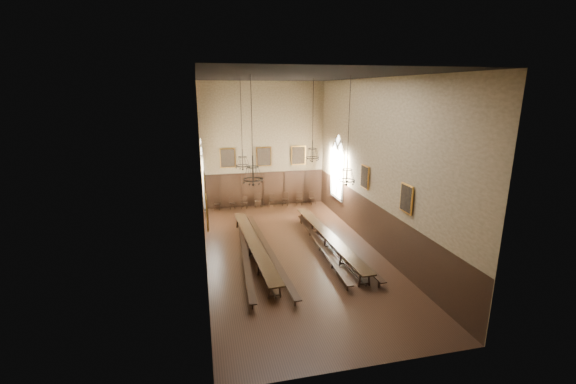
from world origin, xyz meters
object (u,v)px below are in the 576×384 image
object	(u,v)px
chandelier_back_right	(312,152)
chair_5	(285,202)
chair_0	(217,206)
chair_1	(232,205)
chandelier_front_right	(347,173)
chair_7	(312,200)
chair_4	(272,203)
chair_3	(258,203)
bench_left_outer	(245,254)
chandelier_back_left	(243,159)
table_right	(329,242)
bench_left_inner	(268,251)
chair_6	(299,201)
table_left	(254,249)
chandelier_front_left	(253,173)
bench_right_inner	(320,246)
bench_right_outer	(338,243)
chair_2	(244,205)

from	to	relation	value
chandelier_back_right	chair_5	bearing A→B (deg)	91.89
chair_0	chair_1	world-z (taller)	chair_0
chandelier_front_right	chair_7	bearing A→B (deg)	81.40
chair_0	chair_5	bearing A→B (deg)	2.70
chair_4	chair_3	bearing A→B (deg)	-164.97
bench_left_outer	chandelier_back_left	bearing A→B (deg)	83.28
table_right	chair_0	xyz separation A→B (m)	(-5.59, 8.38, -0.10)
chair_3	chair_5	xyz separation A→B (m)	(2.07, 0.01, -0.01)
bench_left_inner	chair_6	xyz separation A→B (m)	(3.94, 8.63, -0.02)
chandelier_front_right	chair_6	bearing A→B (deg)	86.82
chair_6	chandelier_back_left	size ratio (longest dim) A/B	0.20
table_left	chandelier_front_left	distance (m)	5.24
chair_0	chair_5	distance (m)	5.05
chair_4	chandelier_front_left	distance (m)	12.29
bench_right_inner	table_right	bearing A→B (deg)	20.50
chair_3	chair_4	xyz separation A→B (m)	(1.03, 0.06, -0.04)
chair_3	table_right	bearing A→B (deg)	-71.38
table_right	bench_right_outer	distance (m)	0.54
bench_left_inner	chandelier_back_right	size ratio (longest dim) A/B	2.39
chair_0	chair_4	size ratio (longest dim) A/B	1.02
chair_5	chandelier_back_left	size ratio (longest dim) A/B	0.21
chandelier_front_left	table_right	bearing A→B (deg)	30.05
table_left	chandelier_front_right	distance (m)	6.39
chair_1	chair_7	size ratio (longest dim) A/B	0.94
chair_7	chair_0	bearing A→B (deg)	165.81
table_right	chair_2	world-z (taller)	chair_2
table_right	chandelier_back_right	distance (m)	5.12
bench_left_outer	bench_right_outer	world-z (taller)	bench_left_outer
chair_3	chair_6	xyz separation A→B (m)	(3.12, -0.08, -0.03)
chair_3	chair_7	xyz separation A→B (m)	(4.16, -0.04, -0.04)
chair_6	chair_7	xyz separation A→B (m)	(1.04, 0.04, -0.01)
bench_left_inner	chair_1	bearing A→B (deg)	96.90
chair_6	chandelier_back_right	bearing A→B (deg)	-82.97
chair_0	chair_5	world-z (taller)	chair_5
chair_5	chair_7	size ratio (longest dim) A/B	1.08
bench_left_outer	chair_7	world-z (taller)	chair_7
chair_6	chandelier_back_left	distance (m)	8.86
table_left	chair_0	size ratio (longest dim) A/B	10.71
chair_7	table_right	bearing A→B (deg)	-114.34
chair_5	chair_6	size ratio (longest dim) A/B	1.05
bench_right_outer	chair_6	distance (m)	8.34
chair_7	chair_3	bearing A→B (deg)	165.62
bench_left_outer	bench_right_outer	distance (m)	5.17
chandelier_back_right	bench_right_outer	bearing A→B (deg)	-68.97
chair_5	chair_7	world-z (taller)	chair_5
chair_4	bench_right_outer	bearing A→B (deg)	-64.60
chair_3	chandelier_front_left	world-z (taller)	chandelier_front_left
chandelier_back_left	chandelier_front_left	distance (m)	4.89
chair_1	chair_5	xyz separation A→B (m)	(3.94, -0.03, 0.04)
bench_right_inner	chandelier_front_right	size ratio (longest dim) A/B	2.00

